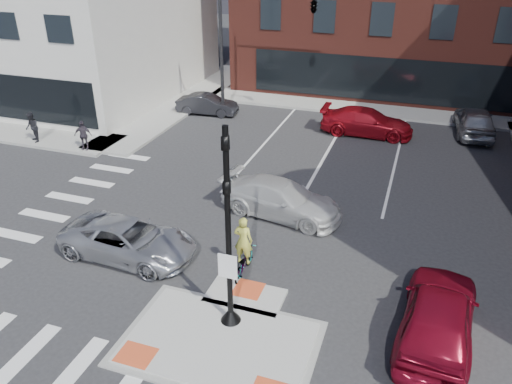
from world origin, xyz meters
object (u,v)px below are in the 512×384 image
at_px(bg_car_silver, 475,121).
at_px(bg_car_red, 367,122).
at_px(cyclist, 243,255).
at_px(pedestrian_a, 32,127).
at_px(pedestrian_b, 83,135).
at_px(red_sedan, 438,316).
at_px(white_pickup, 281,199).
at_px(silver_suv, 129,240).
at_px(bg_car_dark, 207,104).

height_order(bg_car_silver, bg_car_red, bg_car_silver).
height_order(cyclist, pedestrian_a, cyclist).
distance_m(pedestrian_a, pedestrian_b, 3.22).
height_order(red_sedan, white_pickup, red_sedan).
bearing_deg(silver_suv, bg_car_silver, -33.04).
height_order(silver_suv, cyclist, cyclist).
distance_m(silver_suv, pedestrian_b, 10.55).
bearing_deg(cyclist, silver_suv, 3.34).
relative_size(white_pickup, pedestrian_b, 3.22).
height_order(bg_car_silver, cyclist, cyclist).
height_order(bg_car_dark, cyclist, cyclist).
distance_m(bg_car_silver, pedestrian_a, 24.35).
bearing_deg(red_sedan, white_pickup, -36.63).
xyz_separation_m(bg_car_silver, pedestrian_b, (-19.25, -9.36, 0.11)).
relative_size(red_sedan, pedestrian_b, 3.14).
distance_m(silver_suv, bg_car_silver, 20.68).
height_order(red_sedan, cyclist, cyclist).
relative_size(white_pickup, bg_car_silver, 1.04).
bearing_deg(bg_car_red, red_sedan, -165.19).
relative_size(bg_car_silver, bg_car_red, 0.93).
bearing_deg(silver_suv, cyclist, -83.08).
xyz_separation_m(silver_suv, red_sedan, (10.26, -0.76, 0.15)).
distance_m(white_pickup, pedestrian_b, 11.95).
bearing_deg(bg_car_silver, pedestrian_a, 18.16).
height_order(pedestrian_a, pedestrian_b, pedestrian_a).
bearing_deg(bg_car_dark, bg_car_red, -98.27).
bearing_deg(bg_car_red, silver_suv, 157.74).
bearing_deg(bg_car_red, white_pickup, 169.48).
bearing_deg(pedestrian_b, bg_car_red, 10.23).
xyz_separation_m(bg_car_dark, pedestrian_b, (-3.50, -7.80, 0.29)).
xyz_separation_m(white_pickup, bg_car_red, (1.95, 10.39, 0.02)).
distance_m(cyclist, pedestrian_b, 13.58).
bearing_deg(pedestrian_a, cyclist, 11.07).
relative_size(white_pickup, bg_car_red, 0.97).
xyz_separation_m(red_sedan, pedestrian_b, (-17.63, 8.31, 0.10)).
xyz_separation_m(bg_car_silver, bg_car_red, (-5.74, -1.98, -0.07)).
relative_size(bg_car_dark, pedestrian_b, 2.48).
bearing_deg(pedestrian_a, silver_suv, 1.62).
height_order(silver_suv, red_sedan, red_sedan).
bearing_deg(bg_car_dark, white_pickup, -149.16).
bearing_deg(pedestrian_b, bg_car_silver, 7.51).
distance_m(silver_suv, cyclist, 4.16).
bearing_deg(bg_car_dark, cyclist, -157.80).
bearing_deg(red_sedan, pedestrian_b, -20.66).
height_order(white_pickup, pedestrian_a, pedestrian_a).
distance_m(bg_car_silver, bg_car_red, 6.07).
relative_size(silver_suv, pedestrian_a, 2.94).
distance_m(silver_suv, red_sedan, 10.29).
height_order(bg_car_silver, pedestrian_a, pedestrian_a).
distance_m(bg_car_dark, bg_car_silver, 15.83).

